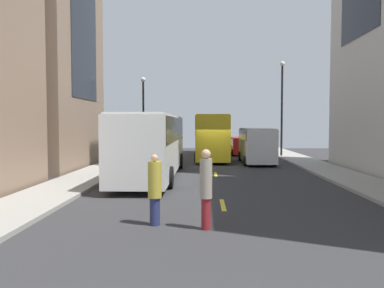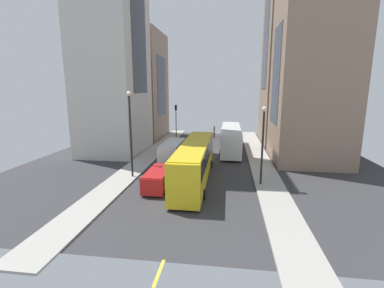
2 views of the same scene
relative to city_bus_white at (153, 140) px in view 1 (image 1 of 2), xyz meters
name	(u,v)px [view 1 (image 1 of 2)]	position (x,y,z in m)	size (l,w,h in m)	color
ground_plane	(214,166)	(3.46, 5.27, -2.01)	(40.35, 40.35, 0.00)	#333335
sidewalk_west	(114,165)	(-3.42, 5.27, -1.93)	(2.59, 44.00, 0.15)	#9E9B93
sidewalk_east	(316,166)	(10.33, 5.27, -1.93)	(2.59, 44.00, 0.15)	#9E9B93
lane_stripe_1	(223,205)	(3.46, -7.33, -2.00)	(0.16, 2.00, 0.01)	yellow
lane_stripe_2	(216,174)	(3.46, 1.07, -2.00)	(0.16, 2.00, 0.01)	yellow
lane_stripe_3	(212,160)	(3.46, 9.47, -2.00)	(0.16, 2.00, 0.01)	yellow
lane_stripe_4	(211,153)	(3.46, 17.87, -2.00)	(0.16, 2.00, 0.01)	yellow
lane_stripe_5	(209,148)	(3.46, 26.27, -2.00)	(0.16, 2.00, 0.01)	yellow
building_west_1	(22,13)	(-8.93, 3.92, 8.00)	(8.11, 9.25, 20.02)	#937760
city_bus_white	(153,140)	(0.00, 0.00, 0.00)	(2.80, 12.47, 3.35)	silver
streetcar_yellow	(211,133)	(3.41, 12.75, 0.12)	(2.70, 14.20, 3.59)	yellow
delivery_van_white	(257,143)	(6.65, 7.46, -0.49)	(2.25, 6.10, 2.58)	white
car_red_0	(241,145)	(6.30, 15.29, -1.05)	(2.02, 4.65, 1.63)	red
pedestrian_walking_far	(206,186)	(2.84, -10.52, -0.82)	(0.34, 0.34, 2.20)	maroon
pedestrian_crossing_mid	(155,188)	(1.39, -10.12, -0.94)	(0.39, 0.39, 2.03)	navy
streetlamp_near	(282,99)	(9.54, 12.81, 3.04)	(0.44, 0.44, 8.14)	black
streetlamp_far	(143,107)	(-2.62, 13.38, 2.38)	(0.44, 0.44, 6.90)	black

